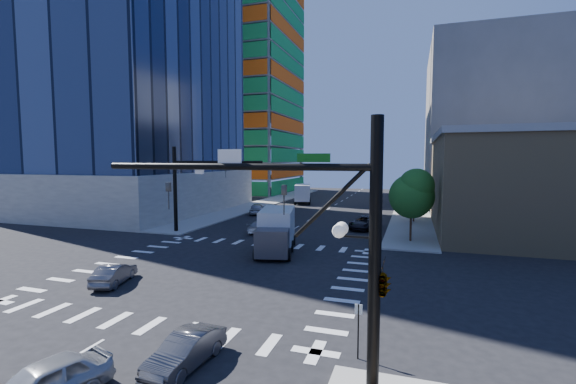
% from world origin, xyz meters
% --- Properties ---
extents(ground, '(160.00, 160.00, 0.00)m').
position_xyz_m(ground, '(0.00, 0.00, 0.00)').
color(ground, black).
rests_on(ground, ground).
extents(road_markings, '(20.00, 20.00, 0.01)m').
position_xyz_m(road_markings, '(0.00, 0.00, 0.01)').
color(road_markings, silver).
rests_on(road_markings, ground).
extents(sidewalk_ne, '(5.00, 60.00, 0.15)m').
position_xyz_m(sidewalk_ne, '(12.50, 40.00, 0.07)').
color(sidewalk_ne, '#999791').
rests_on(sidewalk_ne, ground).
extents(sidewalk_nw, '(5.00, 60.00, 0.15)m').
position_xyz_m(sidewalk_nw, '(-12.50, 40.00, 0.07)').
color(sidewalk_nw, '#999791').
rests_on(sidewalk_nw, ground).
extents(construction_building, '(25.16, 34.50, 70.60)m').
position_xyz_m(construction_building, '(-27.41, 61.93, 24.61)').
color(construction_building, gray).
rests_on(construction_building, ground).
extents(commercial_building, '(20.50, 22.50, 10.60)m').
position_xyz_m(commercial_building, '(25.00, 22.00, 5.31)').
color(commercial_building, '#9A8459').
rests_on(commercial_building, ground).
extents(bg_building_ne, '(24.00, 30.00, 28.00)m').
position_xyz_m(bg_building_ne, '(27.00, 55.00, 14.00)').
color(bg_building_ne, slate).
rests_on(bg_building_ne, ground).
extents(signal_mast_se, '(10.51, 2.48, 9.00)m').
position_xyz_m(signal_mast_se, '(10.60, -11.50, 5.01)').
color(signal_mast_se, black).
rests_on(signal_mast_se, sidewalk_se).
extents(signal_mast_nw, '(10.20, 0.40, 9.00)m').
position_xyz_m(signal_mast_nw, '(-10.00, 11.50, 5.49)').
color(signal_mast_nw, black).
rests_on(signal_mast_nw, sidewalk_nw).
extents(tree_south, '(4.16, 4.16, 6.82)m').
position_xyz_m(tree_south, '(12.63, 13.90, 4.69)').
color(tree_south, '#382316').
rests_on(tree_south, sidewalk_ne).
extents(tree_north, '(3.54, 3.52, 5.78)m').
position_xyz_m(tree_north, '(12.93, 25.90, 3.99)').
color(tree_north, '#382316').
rests_on(tree_north, sidewalk_ne).
extents(no_parking_sign, '(0.30, 0.06, 2.20)m').
position_xyz_m(no_parking_sign, '(10.70, -9.00, 1.38)').
color(no_parking_sign, black).
rests_on(no_parking_sign, ground).
extents(car_nb_near, '(2.88, 4.51, 1.43)m').
position_xyz_m(car_nb_near, '(1.60, -14.99, 0.71)').
color(car_nb_near, '#A4A7AB').
rests_on(car_nb_near, ground).
extents(car_nb_right, '(1.61, 3.86, 1.24)m').
position_xyz_m(car_nb_right, '(4.60, -11.56, 0.62)').
color(car_nb_right, '#434347').
rests_on(car_nb_right, ground).
extents(car_nb_far, '(3.36, 5.58, 1.45)m').
position_xyz_m(car_nb_far, '(7.54, 19.59, 0.72)').
color(car_nb_far, black).
rests_on(car_nb_far, ground).
extents(car_sb_near, '(1.89, 4.40, 1.26)m').
position_xyz_m(car_sb_near, '(-2.72, 14.19, 0.63)').
color(car_sb_near, white).
rests_on(car_sb_near, ground).
extents(car_sb_mid, '(3.11, 4.96, 1.58)m').
position_xyz_m(car_sb_mid, '(-8.50, 26.85, 0.79)').
color(car_sb_mid, '#A8AAB0').
rests_on(car_sb_mid, ground).
extents(car_sb_cross, '(2.37, 4.08, 1.27)m').
position_xyz_m(car_sb_cross, '(-5.12, -4.53, 0.63)').
color(car_sb_cross, '#4C4C51').
rests_on(car_sb_cross, ground).
extents(box_truck_near, '(4.37, 7.25, 3.55)m').
position_xyz_m(box_truck_near, '(1.80, 6.24, 1.57)').
color(box_truck_near, black).
rests_on(box_truck_near, ground).
extents(box_truck_far, '(4.26, 6.97, 3.41)m').
position_xyz_m(box_truck_far, '(-6.06, 42.22, 1.51)').
color(box_truck_far, black).
rests_on(box_truck_far, ground).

